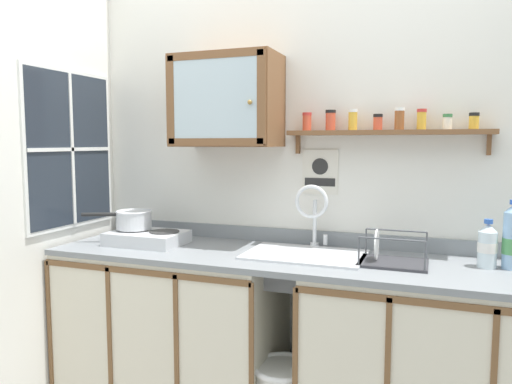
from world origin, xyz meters
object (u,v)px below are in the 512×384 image
at_px(hot_plate_stove, 147,238).
at_px(wall_cabinet, 227,101).
at_px(bottle_water_blue_1, 512,239).
at_px(warning_sign, 320,172).
at_px(sink, 306,261).
at_px(dish_rack, 391,259).
at_px(bottle_water_clear_2, 487,246).
at_px(saucepan, 133,219).

relative_size(hot_plate_stove, wall_cabinet, 0.71).
xyz_separation_m(bottle_water_blue_1, warning_sign, (-0.93, 0.21, 0.27)).
height_order(bottle_water_blue_1, wall_cabinet, wall_cabinet).
bearing_deg(sink, dish_rack, -5.15).
xyz_separation_m(hot_plate_stove, dish_rack, (1.32, 0.01, -0.01)).
distance_m(sink, hot_plate_stove, 0.91).
bearing_deg(hot_plate_stove, bottle_water_clear_2, 3.23).
xyz_separation_m(hot_plate_stove, bottle_water_blue_1, (1.84, 0.11, 0.10)).
bearing_deg(bottle_water_clear_2, warning_sign, 165.07).
xyz_separation_m(saucepan, dish_rack, (1.42, -0.01, -0.11)).
xyz_separation_m(saucepan, warning_sign, (1.01, 0.30, 0.27)).
bearing_deg(dish_rack, warning_sign, 143.50).
height_order(sink, hot_plate_stove, sink).
xyz_separation_m(bottle_water_clear_2, wall_cabinet, (-1.32, 0.07, 0.69)).
bearing_deg(warning_sign, dish_rack, -36.50).
bearing_deg(warning_sign, saucepan, -163.52).
bearing_deg(wall_cabinet, saucepan, -164.54).
relative_size(hot_plate_stove, saucepan, 1.10).
distance_m(dish_rack, wall_cabinet, 1.20).
bearing_deg(wall_cabinet, sink, -13.21).
xyz_separation_m(sink, dish_rack, (0.42, -0.04, 0.05)).
xyz_separation_m(wall_cabinet, warning_sign, (0.49, 0.15, -0.39)).
distance_m(sink, wall_cabinet, 0.96).
height_order(sink, saucepan, sink).
bearing_deg(bottle_water_blue_1, warning_sign, 167.25).
height_order(hot_plate_stove, wall_cabinet, wall_cabinet).
bearing_deg(sink, hot_plate_stove, -176.80).
relative_size(sink, warning_sign, 2.41).
bearing_deg(dish_rack, wall_cabinet, 170.49).
relative_size(sink, saucepan, 1.58).
relative_size(hot_plate_stove, dish_rack, 1.32).
relative_size(bottle_water_clear_2, warning_sign, 0.91).
relative_size(saucepan, dish_rack, 1.20).
bearing_deg(dish_rack, bottle_water_blue_1, 10.56).
bearing_deg(sink, wall_cabinet, 166.79).
bearing_deg(warning_sign, sink, -91.32).
height_order(bottle_water_blue_1, bottle_water_clear_2, bottle_water_blue_1).
bearing_deg(wall_cabinet, bottle_water_blue_1, -2.23).
relative_size(bottle_water_blue_1, wall_cabinet, 0.54).
height_order(hot_plate_stove, saucepan, saucepan).
height_order(saucepan, bottle_water_blue_1, bottle_water_blue_1).
bearing_deg(bottle_water_clear_2, hot_plate_stove, -176.77).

